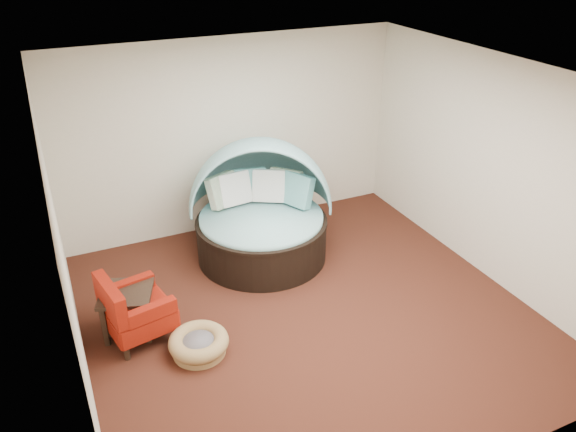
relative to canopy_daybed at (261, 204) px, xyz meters
name	(u,v)px	position (x,y,z in m)	size (l,w,h in m)	color
floor	(308,313)	(-0.03, -1.50, -0.75)	(5.00, 5.00, 0.00)	#461D14
wall_back	(232,136)	(-0.03, 1.00, 0.65)	(5.00, 5.00, 0.00)	beige
wall_front	(466,353)	(-0.03, -4.00, 0.65)	(5.00, 5.00, 0.00)	beige
wall_left	(64,260)	(-2.53, -1.50, 0.65)	(5.00, 5.00, 0.00)	beige
wall_right	(490,170)	(2.47, -1.50, 0.65)	(5.00, 5.00, 0.00)	beige
ceiling	(312,78)	(-0.03, -1.50, 2.05)	(5.00, 5.00, 0.00)	white
canopy_daybed	(261,204)	(0.00, 0.00, 0.00)	(2.31, 2.28, 1.63)	black
pet_basket	(199,344)	(-1.40, -1.63, -0.64)	(0.75, 0.75, 0.23)	olive
red_armchair	(133,310)	(-1.96, -1.10, -0.38)	(0.81, 0.81, 0.81)	black
side_table	(128,305)	(-1.99, -0.95, -0.41)	(0.71, 0.71, 0.54)	black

